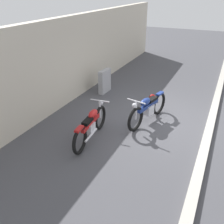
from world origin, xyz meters
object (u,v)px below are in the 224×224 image
at_px(helmet, 152,97).
at_px(motorcycle_red, 91,125).
at_px(motorcycle_blue, 148,108).
at_px(stone_marker, 105,81).

xyz_separation_m(helmet, motorcycle_red, (-3.43, 0.76, 0.34)).
height_order(motorcycle_blue, motorcycle_red, motorcycle_blue).
distance_m(motorcycle_blue, motorcycle_red, 2.01).
distance_m(helmet, motorcycle_red, 3.53).
height_order(stone_marker, motorcycle_red, motorcycle_red).
bearing_deg(stone_marker, motorcycle_blue, -126.49).
bearing_deg(helmet, motorcycle_red, 167.42).
distance_m(stone_marker, helmet, 2.05).
xyz_separation_m(stone_marker, motorcycle_blue, (-1.76, -2.38, 0.01)).
bearing_deg(motorcycle_blue, motorcycle_red, -20.58).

